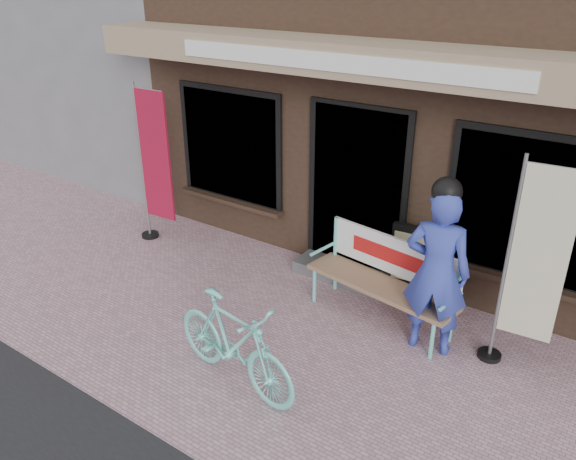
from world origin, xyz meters
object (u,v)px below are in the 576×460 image
Objects in this scene: bicycle at (234,343)px; nobori_cream at (531,266)px; bench at (386,273)px; person at (437,269)px; nobori_red at (154,164)px; menu_stand at (411,263)px.

nobori_cream reaches higher than bicycle.
nobori_cream is (2.10, 1.79, 0.65)m from bicycle.
person is (0.64, -0.24, 0.37)m from bench.
bench is 3.58m from nobori_red.
nobori_red is at bearing 175.62° from nobori_cream.
person is at bearing -5.06° from nobori_red.
bench is at bearing -106.55° from menu_stand.
bicycle is 0.71× the size of nobori_cream.
nobori_red reaches higher than person.
bench reaches higher than bicycle.
person is at bearing -170.14° from nobori_cream.
nobori_cream reaches higher than person.
bench is at bearing -11.25° from bicycle.
nobori_red is (-2.87, 1.79, 0.70)m from bicycle.
nobori_red reaches higher than menu_stand.
person is 1.00m from menu_stand.
menu_stand is at bearing 116.54° from person.
nobori_red reaches higher than bicycle.
bicycle is at bearing -34.23° from nobori_red.
bicycle is 1.59× the size of menu_stand.
menu_stand is at bearing 5.91° from nobori_red.
menu_stand is (0.09, 0.48, -0.06)m from bench.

